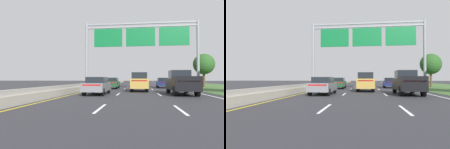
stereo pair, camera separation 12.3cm
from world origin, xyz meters
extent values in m
plane|color=#2B2B30|center=(0.00, 35.00, 0.00)|extent=(220.00, 220.00, 0.00)
cube|color=white|center=(-1.85, 10.50, 0.00)|extent=(0.14, 3.00, 0.01)
cube|color=white|center=(-1.85, 19.50, 0.00)|extent=(0.14, 3.00, 0.01)
cube|color=white|center=(-1.85, 28.50, 0.00)|extent=(0.14, 3.00, 0.01)
cube|color=white|center=(-1.85, 37.50, 0.00)|extent=(0.14, 3.00, 0.01)
cube|color=white|center=(-1.85, 46.50, 0.00)|extent=(0.14, 3.00, 0.01)
cube|color=white|center=(-1.85, 55.50, 0.00)|extent=(0.14, 3.00, 0.01)
cube|color=white|center=(-1.85, 64.50, 0.00)|extent=(0.14, 3.00, 0.01)
cube|color=white|center=(-1.85, 73.50, 0.00)|extent=(0.14, 3.00, 0.01)
cube|color=white|center=(-1.85, 82.50, 0.00)|extent=(0.14, 3.00, 0.01)
cube|color=white|center=(1.85, 10.50, 0.00)|extent=(0.14, 3.00, 0.01)
cube|color=white|center=(1.85, 19.50, 0.00)|extent=(0.14, 3.00, 0.01)
cube|color=white|center=(1.85, 28.50, 0.00)|extent=(0.14, 3.00, 0.01)
cube|color=white|center=(1.85, 37.50, 0.00)|extent=(0.14, 3.00, 0.01)
cube|color=white|center=(1.85, 46.50, 0.00)|extent=(0.14, 3.00, 0.01)
cube|color=white|center=(1.85, 55.50, 0.00)|extent=(0.14, 3.00, 0.01)
cube|color=white|center=(1.85, 64.50, 0.00)|extent=(0.14, 3.00, 0.01)
cube|color=white|center=(1.85, 73.50, 0.00)|extent=(0.14, 3.00, 0.01)
cube|color=white|center=(1.85, 82.50, 0.00)|extent=(0.14, 3.00, 0.01)
cube|color=white|center=(5.90, 35.00, 0.00)|extent=(0.16, 106.00, 0.01)
cube|color=gold|center=(-5.90, 35.00, 0.00)|extent=(0.16, 106.00, 0.01)
cube|color=#A8A399|center=(-6.60, 35.00, 0.28)|extent=(0.60, 110.00, 0.55)
cube|color=#A8A399|center=(-6.60, 35.00, 0.70)|extent=(0.25, 110.00, 0.30)
cylinder|color=gray|center=(-7.05, 27.99, 4.53)|extent=(0.36, 0.36, 9.06)
cylinder|color=gray|center=(7.65, 27.99, 4.53)|extent=(0.36, 0.36, 9.06)
cube|color=gray|center=(0.30, 27.99, 8.84)|extent=(14.70, 0.24, 0.20)
cube|color=gray|center=(0.30, 27.99, 8.39)|extent=(14.70, 0.24, 0.20)
cube|color=#0C602D|center=(-4.03, 27.81, 6.95)|extent=(3.83, 0.12, 2.43)
cube|color=#0C602D|center=(0.30, 27.81, 6.95)|extent=(3.83, 0.12, 2.43)
cube|color=#0C602D|center=(4.63, 27.81, 6.95)|extent=(3.83, 0.12, 2.43)
cube|color=black|center=(3.80, 19.64, 0.92)|extent=(2.03, 5.41, 1.00)
cube|color=black|center=(3.79, 20.49, 1.81)|extent=(1.73, 1.91, 0.78)
cube|color=#B21414|center=(3.81, 16.98, 1.22)|extent=(1.68, 0.09, 0.12)
cube|color=black|center=(3.81, 17.91, 1.52)|extent=(2.01, 1.96, 0.20)
cylinder|color=black|center=(2.94, 21.47, 0.42)|extent=(0.31, 0.84, 0.84)
cylinder|color=black|center=(4.64, 21.48, 0.42)|extent=(0.31, 0.84, 0.84)
cylinder|color=black|center=(2.96, 17.80, 0.42)|extent=(0.31, 0.84, 0.84)
cylinder|color=black|center=(4.66, 17.81, 0.42)|extent=(0.31, 0.84, 0.84)
cube|color=#A38438|center=(0.09, 24.05, 0.91)|extent=(1.91, 4.70, 1.05)
cube|color=black|center=(0.09, 23.90, 1.77)|extent=(1.64, 3.00, 0.68)
cube|color=#B21414|center=(0.09, 21.74, 1.22)|extent=(1.60, 0.08, 0.12)
cylinder|color=black|center=(-0.73, 25.65, 0.38)|extent=(0.26, 0.76, 0.76)
cylinder|color=black|center=(0.91, 25.65, 0.38)|extent=(0.26, 0.76, 0.76)
cylinder|color=black|center=(-0.73, 22.45, 0.38)|extent=(0.26, 0.76, 0.76)
cylinder|color=black|center=(0.91, 22.45, 0.38)|extent=(0.26, 0.76, 0.76)
cube|color=#193D23|center=(-3.72, 29.68, 0.69)|extent=(1.83, 4.40, 0.72)
cube|color=black|center=(-3.72, 29.63, 1.31)|extent=(1.57, 2.30, 0.52)
cube|color=#B21414|center=(-3.71, 27.52, 0.91)|extent=(1.53, 0.08, 0.12)
cylinder|color=black|center=(-4.52, 31.18, 0.33)|extent=(0.22, 0.66, 0.66)
cylinder|color=black|center=(-2.92, 31.18, 0.33)|extent=(0.22, 0.66, 0.66)
cylinder|color=black|center=(-4.51, 28.18, 0.33)|extent=(0.22, 0.66, 0.66)
cylinder|color=black|center=(-2.91, 28.19, 0.33)|extent=(0.22, 0.66, 0.66)
cube|color=#161E47|center=(3.81, 33.24, 0.69)|extent=(1.93, 4.44, 0.72)
cube|color=black|center=(3.81, 33.19, 1.31)|extent=(1.62, 2.34, 0.52)
cube|color=#B21414|center=(3.76, 31.08, 0.91)|extent=(1.53, 0.12, 0.12)
cylinder|color=black|center=(3.05, 34.75, 0.33)|extent=(0.24, 0.67, 0.66)
cylinder|color=black|center=(4.65, 34.72, 0.33)|extent=(0.24, 0.67, 0.66)
cylinder|color=black|center=(2.98, 31.76, 0.33)|extent=(0.24, 0.67, 0.66)
cylinder|color=black|center=(4.58, 31.72, 0.33)|extent=(0.24, 0.67, 0.66)
cube|color=slate|center=(-3.69, 18.82, 0.69)|extent=(1.92, 4.44, 0.72)
cube|color=black|center=(-3.69, 18.77, 1.31)|extent=(1.62, 2.33, 0.52)
cube|color=#B21414|center=(-3.74, 16.66, 0.91)|extent=(1.53, 0.11, 0.12)
cylinder|color=black|center=(-4.46, 20.34, 0.33)|extent=(0.23, 0.66, 0.66)
cylinder|color=black|center=(-2.86, 20.30, 0.33)|extent=(0.23, 0.66, 0.66)
cylinder|color=black|center=(-4.53, 17.35, 0.33)|extent=(0.23, 0.66, 0.66)
cylinder|color=black|center=(-2.93, 17.31, 0.33)|extent=(0.23, 0.66, 0.66)
cylinder|color=#4C3823|center=(10.66, 35.46, 1.24)|extent=(0.36, 0.36, 2.47)
sphere|color=#234C1E|center=(10.66, 35.46, 3.82)|extent=(3.36, 3.36, 3.36)
camera|label=1|loc=(-0.06, 0.99, 1.41)|focal=32.28mm
camera|label=2|loc=(0.06, 1.01, 1.41)|focal=32.28mm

